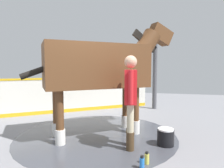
{
  "coord_description": "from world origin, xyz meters",
  "views": [
    {
      "loc": [
        1.77,
        -4.11,
        1.55
      ],
      "look_at": [
        0.82,
        -0.14,
        1.2
      ],
      "focal_mm": 31.85,
      "sensor_mm": 36.0,
      "label": 1
    }
  ],
  "objects_px": {
    "horse": "(101,67)",
    "bottle_shampoo": "(147,158)",
    "wash_bucket": "(166,137)",
    "handler": "(130,95)",
    "bottle_spray": "(142,163)"
  },
  "relations": [
    {
      "from": "handler",
      "to": "bottle_shampoo",
      "type": "height_order",
      "value": "handler"
    },
    {
      "from": "bottle_spray",
      "to": "horse",
      "type": "bearing_deg",
      "value": 127.4
    },
    {
      "from": "horse",
      "to": "bottle_shampoo",
      "type": "relative_size",
      "value": 15.06
    },
    {
      "from": "bottle_shampoo",
      "to": "bottle_spray",
      "type": "height_order",
      "value": "bottle_spray"
    },
    {
      "from": "horse",
      "to": "wash_bucket",
      "type": "height_order",
      "value": "horse"
    },
    {
      "from": "handler",
      "to": "wash_bucket",
      "type": "xyz_separation_m",
      "value": [
        0.67,
        0.3,
        -0.87
      ]
    },
    {
      "from": "wash_bucket",
      "to": "bottle_shampoo",
      "type": "bearing_deg",
      "value": -109.88
    },
    {
      "from": "handler",
      "to": "bottle_shampoo",
      "type": "distance_m",
      "value": 1.16
    },
    {
      "from": "wash_bucket",
      "to": "bottle_spray",
      "type": "relative_size",
      "value": 1.64
    },
    {
      "from": "horse",
      "to": "bottle_spray",
      "type": "distance_m",
      "value": 2.26
    },
    {
      "from": "horse",
      "to": "handler",
      "type": "distance_m",
      "value": 1.11
    },
    {
      "from": "bottle_shampoo",
      "to": "horse",
      "type": "bearing_deg",
      "value": 132.74
    },
    {
      "from": "wash_bucket",
      "to": "bottle_spray",
      "type": "height_order",
      "value": "wash_bucket"
    },
    {
      "from": "handler",
      "to": "bottle_spray",
      "type": "bearing_deg",
      "value": 102.24
    },
    {
      "from": "horse",
      "to": "bottle_shampoo",
      "type": "xyz_separation_m",
      "value": [
        1.11,
        -1.2,
        -1.46
      ]
    }
  ]
}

